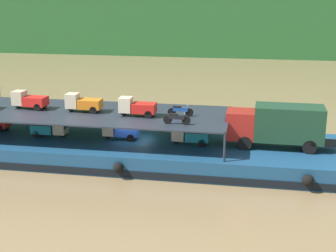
{
  "coord_description": "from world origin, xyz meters",
  "views": [
    {
      "loc": [
        8.78,
        -33.68,
        12.4
      ],
      "look_at": [
        2.63,
        0.0,
        2.7
      ],
      "focal_mm": 51.05,
      "sensor_mm": 36.0,
      "label": 1
    }
  ],
  "objects_px": {
    "covered_lorry": "(277,125)",
    "motorcycle_upper_port": "(177,118)",
    "mini_truck_lower_mid": "(120,130)",
    "mini_truck_lower_aft": "(50,128)",
    "motorcycle_upper_centre": "(180,111)",
    "mini_truck_upper_mid": "(29,100)",
    "mini_truck_upper_fore": "(83,103)",
    "mini_truck_lower_fore": "(190,135)",
    "cargo_barge": "(134,149)",
    "mini_truck_upper_bow": "(137,107)"
  },
  "relations": [
    {
      "from": "mini_truck_lower_fore",
      "to": "mini_truck_upper_fore",
      "type": "bearing_deg",
      "value": 177.52
    },
    {
      "from": "cargo_barge",
      "to": "mini_truck_upper_fore",
      "type": "xyz_separation_m",
      "value": [
        -3.96,
        0.07,
        3.44
      ]
    },
    {
      "from": "mini_truck_lower_mid",
      "to": "motorcycle_upper_port",
      "type": "relative_size",
      "value": 1.44
    },
    {
      "from": "covered_lorry",
      "to": "motorcycle_upper_centre",
      "type": "xyz_separation_m",
      "value": [
        -7.04,
        -0.0,
        0.74
      ]
    },
    {
      "from": "mini_truck_upper_mid",
      "to": "mini_truck_upper_fore",
      "type": "distance_m",
      "value": 4.49
    },
    {
      "from": "mini_truck_upper_bow",
      "to": "motorcycle_upper_port",
      "type": "bearing_deg",
      "value": -28.6
    },
    {
      "from": "mini_truck_lower_mid",
      "to": "motorcycle_upper_port",
      "type": "bearing_deg",
      "value": -25.69
    },
    {
      "from": "cargo_barge",
      "to": "mini_truck_upper_bow",
      "type": "distance_m",
      "value": 3.49
    },
    {
      "from": "mini_truck_upper_mid",
      "to": "motorcycle_upper_centre",
      "type": "relative_size",
      "value": 1.47
    },
    {
      "from": "covered_lorry",
      "to": "mini_truck_upper_fore",
      "type": "xyz_separation_m",
      "value": [
        -14.55,
        0.05,
        1.0
      ]
    },
    {
      "from": "mini_truck_upper_mid",
      "to": "mini_truck_upper_fore",
      "type": "height_order",
      "value": "same"
    },
    {
      "from": "mini_truck_lower_fore",
      "to": "mini_truck_upper_bow",
      "type": "relative_size",
      "value": 1.01
    },
    {
      "from": "mini_truck_lower_mid",
      "to": "mini_truck_upper_mid",
      "type": "xyz_separation_m",
      "value": [
        -7.37,
        0.2,
        2.0
      ]
    },
    {
      "from": "mini_truck_upper_fore",
      "to": "covered_lorry",
      "type": "bearing_deg",
      "value": -0.19
    },
    {
      "from": "cargo_barge",
      "to": "motorcycle_upper_centre",
      "type": "height_order",
      "value": "motorcycle_upper_centre"
    },
    {
      "from": "mini_truck_lower_fore",
      "to": "motorcycle_upper_port",
      "type": "xyz_separation_m",
      "value": [
        -0.66,
        -1.96,
        1.74
      ]
    },
    {
      "from": "motorcycle_upper_centre",
      "to": "motorcycle_upper_port",
      "type": "bearing_deg",
      "value": -87.5
    },
    {
      "from": "mini_truck_lower_aft",
      "to": "motorcycle_upper_centre",
      "type": "bearing_deg",
      "value": 2.24
    },
    {
      "from": "mini_truck_lower_aft",
      "to": "motorcycle_upper_port",
      "type": "bearing_deg",
      "value": -10.4
    },
    {
      "from": "mini_truck_upper_bow",
      "to": "motorcycle_upper_port",
      "type": "height_order",
      "value": "mini_truck_upper_bow"
    },
    {
      "from": "motorcycle_upper_centre",
      "to": "mini_truck_upper_bow",
      "type": "bearing_deg",
      "value": -171.18
    },
    {
      "from": "covered_lorry",
      "to": "motorcycle_upper_port",
      "type": "relative_size",
      "value": 4.15
    },
    {
      "from": "motorcycle_upper_centre",
      "to": "mini_truck_upper_fore",
      "type": "bearing_deg",
      "value": 179.64
    },
    {
      "from": "motorcycle_upper_port",
      "to": "covered_lorry",
      "type": "bearing_deg",
      "value": 18.1
    },
    {
      "from": "mini_truck_lower_aft",
      "to": "cargo_barge",
      "type": "bearing_deg",
      "value": 3.25
    },
    {
      "from": "mini_truck_upper_fore",
      "to": "motorcycle_upper_port",
      "type": "bearing_deg",
      "value": -16.93
    },
    {
      "from": "cargo_barge",
      "to": "mini_truck_upper_mid",
      "type": "height_order",
      "value": "mini_truck_upper_mid"
    },
    {
      "from": "mini_truck_lower_aft",
      "to": "mini_truck_lower_fore",
      "type": "xyz_separation_m",
      "value": [
        10.87,
        0.08,
        0.0
      ]
    },
    {
      "from": "mini_truck_lower_mid",
      "to": "covered_lorry",
      "type": "bearing_deg",
      "value": -0.02
    },
    {
      "from": "covered_lorry",
      "to": "mini_truck_upper_mid",
      "type": "relative_size",
      "value": 2.82
    },
    {
      "from": "mini_truck_lower_aft",
      "to": "mini_truck_upper_mid",
      "type": "bearing_deg",
      "value": 162.36
    },
    {
      "from": "mini_truck_upper_mid",
      "to": "mini_truck_upper_bow",
      "type": "xyz_separation_m",
      "value": [
        8.84,
        -0.7,
        0.0
      ]
    },
    {
      "from": "motorcycle_upper_port",
      "to": "motorcycle_upper_centre",
      "type": "distance_m",
      "value": 2.27
    },
    {
      "from": "mini_truck_lower_mid",
      "to": "mini_truck_upper_fore",
      "type": "distance_m",
      "value": 3.51
    },
    {
      "from": "covered_lorry",
      "to": "mini_truck_lower_mid",
      "type": "height_order",
      "value": "covered_lorry"
    },
    {
      "from": "mini_truck_lower_aft",
      "to": "motorcycle_upper_port",
      "type": "xyz_separation_m",
      "value": [
        10.21,
        -1.87,
        1.74
      ]
    },
    {
      "from": "cargo_barge",
      "to": "mini_truck_upper_mid",
      "type": "relative_size",
      "value": 11.15
    },
    {
      "from": "mini_truck_lower_mid",
      "to": "mini_truck_upper_mid",
      "type": "height_order",
      "value": "mini_truck_upper_mid"
    },
    {
      "from": "covered_lorry",
      "to": "mini_truck_upper_mid",
      "type": "xyz_separation_m",
      "value": [
        -19.04,
        0.2,
        1.0
      ]
    },
    {
      "from": "mini_truck_lower_aft",
      "to": "mini_truck_lower_fore",
      "type": "height_order",
      "value": "same"
    },
    {
      "from": "mini_truck_lower_fore",
      "to": "covered_lorry",
      "type": "bearing_deg",
      "value": 2.83
    },
    {
      "from": "mini_truck_lower_mid",
      "to": "mini_truck_lower_fore",
      "type": "xyz_separation_m",
      "value": [
        5.38,
        -0.32,
        0.0
      ]
    },
    {
      "from": "mini_truck_upper_mid",
      "to": "mini_truck_upper_fore",
      "type": "relative_size",
      "value": 1.02
    },
    {
      "from": "mini_truck_lower_mid",
      "to": "mini_truck_lower_fore",
      "type": "bearing_deg",
      "value": -3.35
    },
    {
      "from": "motorcycle_upper_port",
      "to": "mini_truck_lower_mid",
      "type": "bearing_deg",
      "value": 154.31
    },
    {
      "from": "cargo_barge",
      "to": "mini_truck_upper_fore",
      "type": "distance_m",
      "value": 5.25
    },
    {
      "from": "motorcycle_upper_centre",
      "to": "cargo_barge",
      "type": "bearing_deg",
      "value": -179.64
    },
    {
      "from": "covered_lorry",
      "to": "mini_truck_lower_aft",
      "type": "xyz_separation_m",
      "value": [
        -17.15,
        -0.39,
        -1.0
      ]
    },
    {
      "from": "cargo_barge",
      "to": "mini_truck_upper_mid",
      "type": "bearing_deg",
      "value": 178.46
    },
    {
      "from": "mini_truck_lower_mid",
      "to": "motorcycle_upper_port",
      "type": "distance_m",
      "value": 5.53
    }
  ]
}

